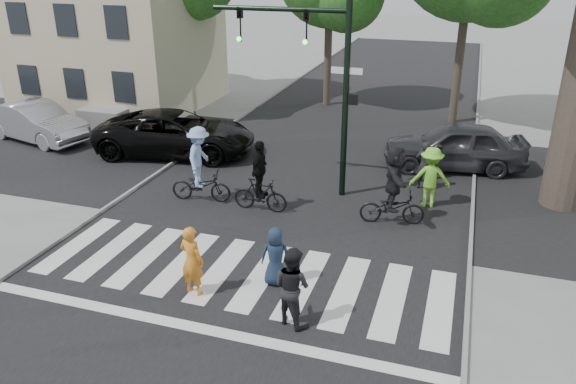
# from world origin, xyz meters

# --- Properties ---
(ground) EXTENTS (120.00, 120.00, 0.00)m
(ground) POSITION_xyz_m (0.00, 0.00, 0.00)
(ground) COLOR gray
(ground) RESTS_ON ground
(road_stem) EXTENTS (10.00, 70.00, 0.01)m
(road_stem) POSITION_xyz_m (0.00, 5.00, 0.01)
(road_stem) COLOR black
(road_stem) RESTS_ON ground
(road_cross) EXTENTS (70.00, 10.00, 0.01)m
(road_cross) POSITION_xyz_m (0.00, 8.00, 0.01)
(road_cross) COLOR black
(road_cross) RESTS_ON ground
(curb_left) EXTENTS (0.10, 70.00, 0.10)m
(curb_left) POSITION_xyz_m (-5.05, 5.00, 0.05)
(curb_left) COLOR gray
(curb_left) RESTS_ON ground
(curb_right) EXTENTS (0.10, 70.00, 0.10)m
(curb_right) POSITION_xyz_m (5.05, 5.00, 0.05)
(curb_right) COLOR gray
(curb_right) RESTS_ON ground
(crosswalk) EXTENTS (10.00, 3.85, 0.01)m
(crosswalk) POSITION_xyz_m (0.00, 0.66, 0.01)
(crosswalk) COLOR silver
(crosswalk) RESTS_ON ground
(traffic_signal) EXTENTS (4.45, 0.29, 6.00)m
(traffic_signal) POSITION_xyz_m (0.35, 6.20, 3.90)
(traffic_signal) COLOR black
(traffic_signal) RESTS_ON ground
(house) EXTENTS (8.40, 8.10, 8.82)m
(house) POSITION_xyz_m (-11.49, 13.98, 3.80)
(house) COLOR beige
(house) RESTS_ON ground
(pedestrian_woman) EXTENTS (0.66, 0.50, 1.61)m
(pedestrian_woman) POSITION_xyz_m (-0.66, -0.08, 0.81)
(pedestrian_woman) COLOR orange
(pedestrian_woman) RESTS_ON ground
(pedestrian_child) EXTENTS (0.75, 0.57, 1.38)m
(pedestrian_child) POSITION_xyz_m (0.91, 0.84, 0.69)
(pedestrian_child) COLOR #19293F
(pedestrian_child) RESTS_ON ground
(pedestrian_adult) EXTENTS (1.01, 0.91, 1.68)m
(pedestrian_adult) POSITION_xyz_m (1.69, -0.42, 0.84)
(pedestrian_adult) COLOR black
(pedestrian_adult) RESTS_ON ground
(cyclist_left) EXTENTS (1.88, 1.26, 2.29)m
(cyclist_left) POSITION_xyz_m (-2.70, 4.47, 0.99)
(cyclist_left) COLOR black
(cyclist_left) RESTS_ON ground
(cyclist_mid) EXTENTS (1.60, 0.98, 2.09)m
(cyclist_mid) POSITION_xyz_m (-0.78, 4.37, 0.86)
(cyclist_mid) COLOR black
(cyclist_mid) RESTS_ON ground
(cyclist_right) EXTENTS (1.84, 1.70, 2.22)m
(cyclist_right) POSITION_xyz_m (2.93, 4.71, 0.99)
(cyclist_right) COLOR black
(cyclist_right) RESTS_ON ground
(car_suv) EXTENTS (6.10, 3.61, 1.59)m
(car_suv) POSITION_xyz_m (-5.44, 8.03, 0.79)
(car_suv) COLOR black
(car_suv) RESTS_ON ground
(car_silver) EXTENTS (4.83, 2.64, 1.51)m
(car_silver) POSITION_xyz_m (-11.40, 7.79, 0.75)
(car_silver) COLOR #AFAFB5
(car_silver) RESTS_ON ground
(car_grey) EXTENTS (4.98, 2.70, 1.61)m
(car_grey) POSITION_xyz_m (4.30, 9.64, 0.80)
(car_grey) COLOR #353539
(car_grey) RESTS_ON ground
(bystander_hivis) EXTENTS (1.25, 0.84, 1.80)m
(bystander_hivis) POSITION_xyz_m (3.78, 6.18, 0.90)
(bystander_hivis) COLOR #79D730
(bystander_hivis) RESTS_ON ground
(bystander_dark) EXTENTS (0.60, 0.42, 1.55)m
(bystander_dark) POSITION_xyz_m (3.50, 7.45, 0.78)
(bystander_dark) COLOR black
(bystander_dark) RESTS_ON ground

